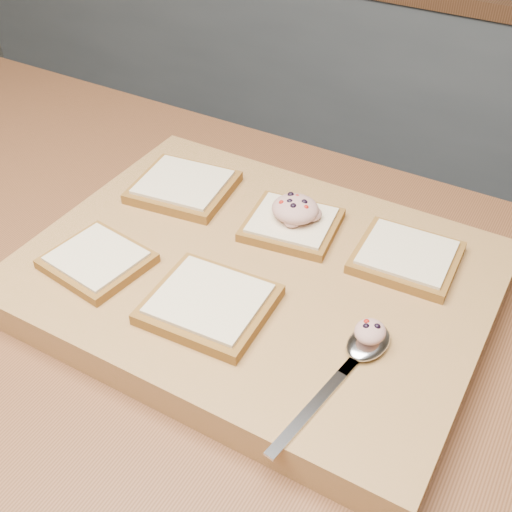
{
  "coord_description": "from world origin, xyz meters",
  "views": [
    {
      "loc": [
        0.24,
        -0.45,
        1.44
      ],
      "look_at": [
        -0.05,
        0.05,
        0.96
      ],
      "focal_mm": 45.0,
      "sensor_mm": 36.0,
      "label": 1
    }
  ],
  "objects": [
    {
      "name": "spoon",
      "position": [
        0.11,
        -0.02,
        0.95
      ],
      "size": [
        0.06,
        0.2,
        0.01
      ],
      "color": "silver",
      "rests_on": "cutting_board"
    },
    {
      "name": "tuna_salad_dollop",
      "position": [
        -0.05,
        0.14,
        0.97
      ],
      "size": [
        0.06,
        0.06,
        0.03
      ],
      "color": "tan",
      "rests_on": "bread_far_center"
    },
    {
      "name": "bread_far_center",
      "position": [
        -0.05,
        0.13,
        0.95
      ],
      "size": [
        0.13,
        0.12,
        0.02
      ],
      "color": "brown",
      "rests_on": "cutting_board"
    },
    {
      "name": "bread_far_left",
      "position": [
        -0.22,
        0.13,
        0.95
      ],
      "size": [
        0.14,
        0.13,
        0.02
      ],
      "color": "brown",
      "rests_on": "cutting_board"
    },
    {
      "name": "spoon_salad",
      "position": [
        0.11,
        -0.01,
        0.97
      ],
      "size": [
        0.03,
        0.04,
        0.02
      ],
      "color": "tan",
      "rests_on": "spoon"
    },
    {
      "name": "cutting_board",
      "position": [
        -0.05,
        0.05,
        0.92
      ],
      "size": [
        0.54,
        0.41,
        0.04
      ],
      "primitive_type": "cube",
      "color": "#B67C4E",
      "rests_on": "island_counter"
    },
    {
      "name": "bread_far_right",
      "position": [
        0.1,
        0.14,
        0.95
      ],
      "size": [
        0.12,
        0.11,
        0.02
      ],
      "color": "brown",
      "rests_on": "cutting_board"
    },
    {
      "name": "bread_near_left",
      "position": [
        -0.22,
        -0.05,
        0.95
      ],
      "size": [
        0.12,
        0.11,
        0.02
      ],
      "color": "brown",
      "rests_on": "cutting_board"
    },
    {
      "name": "back_counter",
      "position": [
        0.0,
        1.43,
        0.47
      ],
      "size": [
        3.6,
        0.62,
        0.94
      ],
      "color": "slate",
      "rests_on": "ground"
    },
    {
      "name": "bread_near_center",
      "position": [
        -0.06,
        -0.04,
        0.95
      ],
      "size": [
        0.14,
        0.13,
        0.02
      ],
      "color": "brown",
      "rests_on": "cutting_board"
    }
  ]
}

